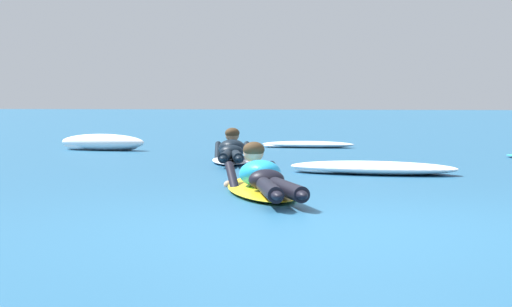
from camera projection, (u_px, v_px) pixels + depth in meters
name	position (u px, v px, depth m)	size (l,w,h in m)	color
ground_plane	(380.00, 150.00, 16.29)	(120.00, 120.00, 0.00)	#235B84
surfer_near	(263.00, 181.00, 8.68)	(1.27, 2.58, 0.53)	yellow
surfer_far	(232.00, 153.00, 13.16)	(0.93, 2.42, 0.53)	silver
whitewater_front	(103.00, 143.00, 16.27)	(1.71, 0.82, 0.30)	white
whitewater_mid_right	(373.00, 168.00, 11.16)	(2.19, 1.07, 0.16)	white
whitewater_far_band	(308.00, 145.00, 17.15)	(1.76, 0.57, 0.13)	white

